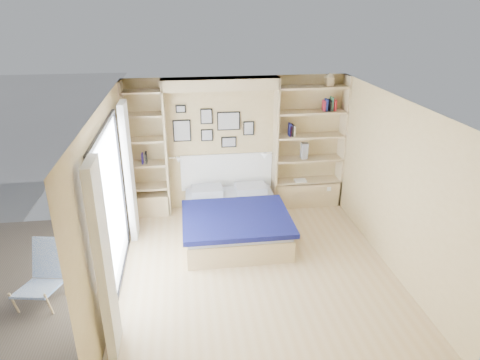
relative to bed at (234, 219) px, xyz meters
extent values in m
plane|color=tan|center=(0.20, -1.13, -0.28)|extent=(4.50, 4.50, 0.00)
plane|color=tan|center=(0.20, 1.12, 0.97)|extent=(4.00, 0.00, 4.00)
plane|color=tan|center=(0.20, -3.38, 0.97)|extent=(4.00, 0.00, 4.00)
plane|color=tan|center=(-1.80, -1.13, 0.97)|extent=(0.00, 4.50, 4.50)
plane|color=tan|center=(2.20, -1.13, 0.97)|extent=(0.00, 4.50, 4.50)
plane|color=white|center=(0.20, -1.13, 2.22)|extent=(4.50, 4.50, 0.00)
cube|color=tan|center=(-1.10, 0.95, 0.97)|extent=(0.04, 0.35, 2.50)
cube|color=tan|center=(0.90, 0.95, 0.97)|extent=(0.04, 0.35, 2.50)
cube|color=tan|center=(-0.10, 0.95, 2.12)|extent=(2.00, 0.35, 0.20)
cube|color=tan|center=(2.18, 0.95, 0.97)|extent=(0.04, 0.35, 2.50)
cube|color=tan|center=(-1.78, 0.95, 0.97)|extent=(0.04, 0.35, 2.50)
cube|color=tan|center=(1.55, 0.95, -0.03)|extent=(1.30, 0.35, 0.50)
cube|color=tan|center=(-1.45, 0.95, -0.08)|extent=(0.70, 0.35, 0.40)
cube|color=black|center=(-1.77, -1.13, 1.95)|extent=(0.04, 2.08, 0.06)
cube|color=black|center=(-1.77, -1.13, -0.25)|extent=(0.04, 2.08, 0.06)
cube|color=black|center=(-1.77, -2.15, 0.82)|extent=(0.04, 0.06, 2.20)
cube|color=black|center=(-1.77, -0.11, 0.82)|extent=(0.04, 0.06, 2.20)
cube|color=silver|center=(-1.78, -1.13, 0.84)|extent=(0.01, 2.00, 2.20)
cube|color=white|center=(-1.68, -2.43, 0.87)|extent=(0.10, 0.45, 2.30)
cube|color=white|center=(-1.68, 0.17, 0.87)|extent=(0.10, 0.45, 2.30)
cube|color=tan|center=(1.55, 0.95, 0.22)|extent=(1.30, 0.35, 0.04)
cube|color=tan|center=(1.55, 0.95, 0.67)|extent=(1.30, 0.35, 0.04)
cube|color=tan|center=(1.55, 0.95, 1.12)|extent=(1.30, 0.35, 0.04)
cube|color=tan|center=(1.55, 0.95, 1.57)|extent=(1.30, 0.35, 0.04)
cube|color=tan|center=(1.55, 0.95, 2.02)|extent=(1.30, 0.35, 0.04)
cube|color=tan|center=(-1.45, 0.95, 0.27)|extent=(0.70, 0.35, 0.04)
cube|color=tan|center=(-1.45, 0.95, 0.72)|extent=(0.70, 0.35, 0.04)
cube|color=tan|center=(-1.45, 0.95, 1.17)|extent=(0.70, 0.35, 0.04)
cube|color=tan|center=(-1.45, 0.95, 1.62)|extent=(0.70, 0.35, 0.04)
cube|color=tan|center=(-1.45, 0.95, 2.02)|extent=(0.70, 0.35, 0.04)
cube|color=tan|center=(0.00, -0.01, -0.10)|extent=(1.63, 2.04, 0.36)
cube|color=#AEB2BE|center=(0.00, -0.01, 0.13)|extent=(1.59, 2.00, 0.10)
cube|color=#0E1148|center=(0.00, -0.36, 0.20)|extent=(1.73, 1.43, 0.08)
cube|color=#AEB2BE|center=(-0.41, 0.71, 0.24)|extent=(0.56, 0.41, 0.12)
cube|color=#AEB2BE|center=(0.41, 0.71, 0.24)|extent=(0.56, 0.41, 0.12)
cube|color=white|center=(0.00, 1.09, 0.44)|extent=(1.73, 0.04, 0.70)
cube|color=black|center=(-0.80, 1.10, 1.27)|extent=(0.32, 0.02, 0.40)
cube|color=gray|center=(-0.80, 1.09, 1.27)|extent=(0.28, 0.01, 0.36)
cube|color=black|center=(-0.35, 1.10, 1.52)|extent=(0.22, 0.02, 0.28)
cube|color=gray|center=(-0.35, 1.09, 1.52)|extent=(0.18, 0.01, 0.24)
cube|color=black|center=(-0.35, 1.10, 1.17)|extent=(0.22, 0.02, 0.22)
cube|color=gray|center=(-0.35, 1.09, 1.17)|extent=(0.18, 0.01, 0.18)
cube|color=black|center=(0.05, 1.10, 1.42)|extent=(0.42, 0.02, 0.34)
cube|color=gray|center=(0.05, 1.09, 1.42)|extent=(0.38, 0.01, 0.30)
cube|color=black|center=(0.05, 1.10, 1.02)|extent=(0.28, 0.02, 0.20)
cube|color=gray|center=(0.05, 1.09, 1.02)|extent=(0.24, 0.01, 0.16)
cube|color=black|center=(0.42, 1.10, 1.27)|extent=(0.20, 0.02, 0.26)
cube|color=gray|center=(0.42, 1.09, 1.27)|extent=(0.16, 0.01, 0.22)
cube|color=black|center=(-0.80, 1.10, 1.67)|extent=(0.18, 0.02, 0.14)
cube|color=gray|center=(-0.80, 1.09, 1.67)|extent=(0.14, 0.01, 0.10)
cylinder|color=silver|center=(-0.96, 0.87, 0.84)|extent=(0.20, 0.02, 0.02)
cone|color=white|center=(-0.86, 0.87, 0.82)|extent=(0.13, 0.12, 0.15)
cylinder|color=silver|center=(0.76, 0.87, 0.84)|extent=(0.20, 0.02, 0.02)
cone|color=white|center=(0.66, 0.87, 0.82)|extent=(0.13, 0.12, 0.15)
cube|color=#B31924|center=(1.16, 0.94, 1.24)|extent=(0.02, 0.15, 0.20)
cube|color=navy|center=(1.15, 0.94, 1.26)|extent=(0.03, 0.15, 0.24)
cube|color=black|center=(1.20, 0.94, 1.25)|extent=(0.03, 0.15, 0.21)
cube|color=#BFB28C|center=(1.23, 0.94, 1.24)|extent=(0.04, 0.15, 0.20)
cube|color=maroon|center=(1.77, 0.94, 1.69)|extent=(0.02, 0.15, 0.19)
cube|color=navy|center=(1.81, 0.94, 1.70)|extent=(0.03, 0.15, 0.22)
cube|color=black|center=(1.87, 0.94, 1.69)|extent=(0.03, 0.15, 0.20)
cube|color=#BFB28C|center=(1.89, 0.94, 1.68)|extent=(0.04, 0.15, 0.17)
cube|color=#26593F|center=(1.91, 0.94, 1.72)|extent=(0.03, 0.15, 0.25)
cube|color=maroon|center=(1.97, 0.94, 1.69)|extent=(0.03, 0.15, 0.20)
cube|color=navy|center=(-1.53, 0.94, 0.83)|extent=(0.02, 0.15, 0.18)
cube|color=black|center=(-1.46, 0.94, 0.84)|extent=(0.03, 0.15, 0.20)
cube|color=#BFB28C|center=(-1.47, 0.94, 0.84)|extent=(0.03, 0.15, 0.18)
cube|color=tan|center=(1.84, 0.94, 2.12)|extent=(0.13, 0.13, 0.15)
cone|color=tan|center=(1.84, 0.94, 2.23)|extent=(0.20, 0.20, 0.08)
cube|color=slate|center=(1.45, 0.94, 0.84)|extent=(0.12, 0.12, 0.30)
cube|color=white|center=(1.40, 0.89, 0.26)|extent=(0.22, 0.16, 0.03)
cube|color=#6B5C4F|center=(-3.40, -1.13, -0.28)|extent=(3.20, 4.00, 0.05)
cylinder|color=tan|center=(-2.99, -1.74, -0.07)|extent=(0.05, 0.14, 0.40)
cylinder|color=tan|center=(-2.55, -1.82, -0.07)|extent=(0.05, 0.14, 0.40)
cylinder|color=tan|center=(-2.89, -1.19, 0.03)|extent=(0.09, 0.33, 0.66)
cylinder|color=tan|center=(-2.45, -1.27, 0.03)|extent=(0.09, 0.33, 0.66)
cube|color=#3B61AB|center=(-2.73, -1.58, 0.01)|extent=(0.55, 0.63, 0.15)
cube|color=#3B61AB|center=(-2.66, -1.20, 0.23)|extent=(0.49, 0.30, 0.54)
camera|label=1|loc=(-0.76, -6.43, 3.44)|focal=32.00mm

